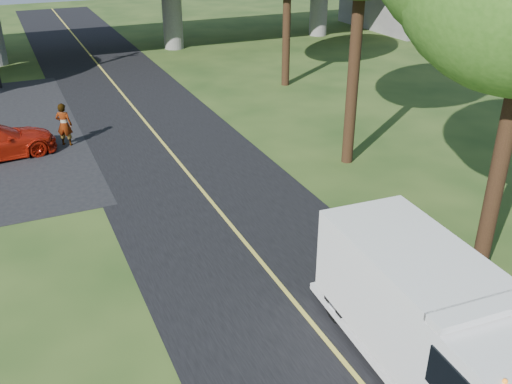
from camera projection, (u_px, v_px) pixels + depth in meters
ground at (328, 344)px, 13.24m from camera, size 120.00×120.00×0.00m
road at (192, 178)px, 21.41m from camera, size 7.00×90.00×0.02m
lane_line at (192, 178)px, 21.40m from camera, size 0.12×90.00×0.01m
step_van at (426, 312)px, 12.03m from camera, size 2.66×6.42×2.65m
pedestrian at (64, 125)px, 24.03m from camera, size 0.81×0.72×1.86m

